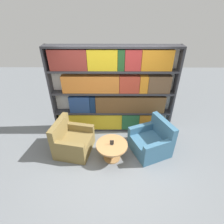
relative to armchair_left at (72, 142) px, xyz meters
The scene contains 6 objects.
ground_plane 1.13m from the armchair_left, 23.39° to the right, with size 14.00×14.00×0.00m, color slate.
bookshelf 1.63m from the armchair_left, 42.61° to the left, with size 3.26×0.30×2.39m.
armchair_left is the anchor object (origin of this frame).
armchair_right 1.97m from the armchair_left, ahead, with size 1.08×1.09×0.85m.
coffee_table 1.02m from the armchair_left, 14.63° to the right, with size 0.74×0.74×0.44m.
table_sign 1.04m from the armchair_left, 14.63° to the right, with size 0.09×0.06×0.12m.
Camera 1 is at (-0.00, -2.81, 3.25)m, focal length 28.00 mm.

